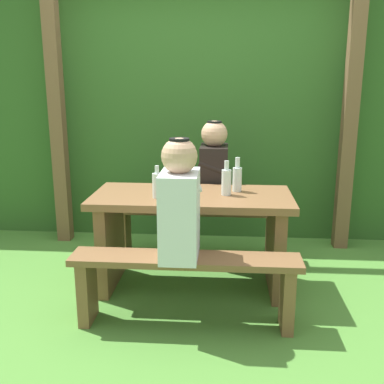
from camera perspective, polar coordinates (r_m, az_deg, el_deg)
ground_plane at (r=3.42m, az=0.00°, el=-11.79°), size 12.00×12.00×0.00m
hedge_backdrop at (r=4.69m, az=1.51°, el=9.33°), size 6.40×0.97×2.20m
pergola_post_left at (r=4.28m, az=-16.61°, el=8.78°), size 0.12×0.12×2.28m
pergola_post_right at (r=4.14m, az=19.26°, el=8.42°), size 0.12×0.12×2.28m
picnic_table at (r=3.24m, az=0.00°, el=-4.09°), size 1.40×0.64×0.71m
bench_near at (r=2.81m, az=-0.84°, el=-10.59°), size 1.40×0.24×0.45m
bench_far at (r=3.80m, az=0.61°, el=-3.85°), size 1.40×0.24×0.45m
person_white_shirt at (r=2.65m, az=-1.56°, el=-1.46°), size 0.25×0.35×0.72m
person_black_coat at (r=3.67m, az=2.78°, el=2.94°), size 0.25×0.35×0.72m
drinking_glass at (r=3.13m, az=-2.02°, el=0.38°), size 0.08×0.08×0.10m
bottle_left at (r=3.26m, az=5.72°, el=1.78°), size 0.07×0.07×0.25m
bottle_right at (r=3.15m, az=4.36°, el=1.38°), size 0.07×0.07×0.24m
bottle_center at (r=3.08m, az=-4.41°, el=0.93°), size 0.07×0.07×0.22m
cell_phone at (r=3.29m, az=-1.75°, el=0.32°), size 0.12×0.16×0.01m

